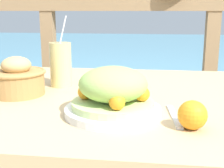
# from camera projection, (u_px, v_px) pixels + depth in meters

# --- Properties ---
(patio_table) EXTENTS (1.30, 0.92, 0.71)m
(patio_table) POSITION_uv_depth(u_px,v_px,m) (109.00, 118.00, 1.05)
(patio_table) COLOR tan
(patio_table) RESTS_ON ground_plane
(railing_fence) EXTENTS (2.80, 0.08, 1.07)m
(railing_fence) POSITION_uv_depth(u_px,v_px,m) (127.00, 50.00, 1.75)
(railing_fence) COLOR #937551
(railing_fence) RESTS_ON ground_plane
(sea_backdrop) EXTENTS (12.00, 4.00, 0.52)m
(sea_backdrop) POSITION_uv_depth(u_px,v_px,m) (142.00, 64.00, 4.28)
(sea_backdrop) COLOR #568EA8
(sea_backdrop) RESTS_ON ground_plane
(salad_plate) EXTENTS (0.26, 0.26, 0.13)m
(salad_plate) POSITION_uv_depth(u_px,v_px,m) (113.00, 94.00, 0.82)
(salad_plate) COLOR silver
(salad_plate) RESTS_ON patio_table
(drink_glass) EXTENTS (0.08, 0.08, 0.25)m
(drink_glass) POSITION_uv_depth(u_px,v_px,m) (61.00, 65.00, 1.13)
(drink_glass) COLOR #DBCC7F
(drink_glass) RESTS_ON patio_table
(bread_basket) EXTENTS (0.19, 0.19, 0.13)m
(bread_basket) POSITION_uv_depth(u_px,v_px,m) (17.00, 79.00, 1.02)
(bread_basket) COLOR #AD7F47
(bread_basket) RESTS_ON patio_table
(fork) EXTENTS (0.03, 0.18, 0.00)m
(fork) POSITION_uv_depth(u_px,v_px,m) (174.00, 116.00, 0.81)
(fork) COLOR silver
(fork) RESTS_ON patio_table
(orange_near_glass) EXTENTS (0.07, 0.07, 0.07)m
(orange_near_glass) POSITION_uv_depth(u_px,v_px,m) (192.00, 115.00, 0.72)
(orange_near_glass) COLOR orange
(orange_near_glass) RESTS_ON patio_table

